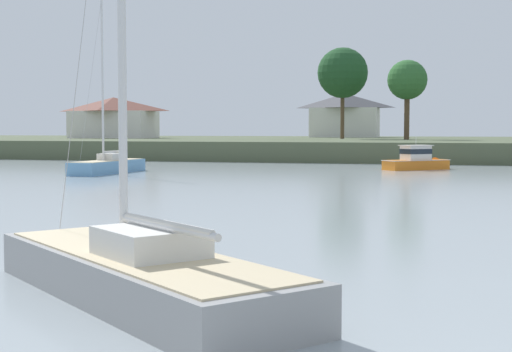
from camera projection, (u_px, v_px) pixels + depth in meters
name	position (u px, v px, depth m)	size (l,w,h in m)	color
far_shore_bank	(440.00, 147.00, 102.17)	(198.83, 58.03, 2.17)	#4C563D
sailboat_grey	(141.00, 287.00, 15.85)	(9.19, 8.24, 12.99)	gray
sailboat_skyblue	(108.00, 169.00, 60.28)	(2.74, 9.01, 14.56)	#669ECC
cruiser_orange	(421.00, 164.00, 65.61)	(6.36, 5.99, 3.57)	orange
shore_tree_far_right	(343.00, 73.00, 101.51)	(6.89, 6.89, 12.44)	brown
shore_tree_inland_a	(407.00, 81.00, 95.92)	(5.12, 5.12, 10.25)	brown
cottage_behind_trees	(114.00, 117.00, 110.33)	(12.68, 7.50, 6.02)	silver
cottage_near_water	(345.00, 115.00, 119.70)	(11.42, 6.95, 7.01)	silver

